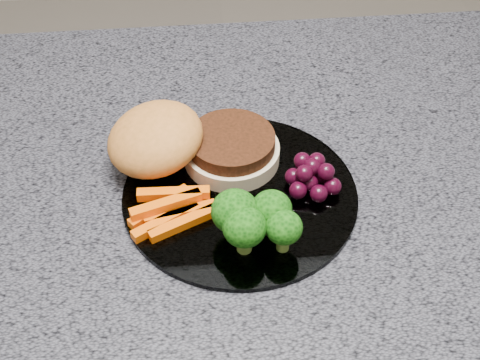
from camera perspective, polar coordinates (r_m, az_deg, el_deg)
name	(u,v)px	position (r m, az deg, el deg)	size (l,w,h in m)	color
countertop	(317,169)	(0.81, 6.55, 0.97)	(1.20, 0.60, 0.04)	#52535E
plate	(240,195)	(0.74, 0.00, -1.26)	(0.26, 0.26, 0.01)	white
burger	(183,145)	(0.76, -4.90, 2.96)	(0.21, 0.13, 0.06)	beige
carrot_sticks	(171,209)	(0.71, -5.89, -2.51)	(0.10, 0.08, 0.02)	#FE5F04
broccoli	(254,218)	(0.67, 1.17, -3.29)	(0.09, 0.07, 0.06)	olive
grape_bunch	(312,176)	(0.74, 6.18, 0.36)	(0.06, 0.06, 0.03)	black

